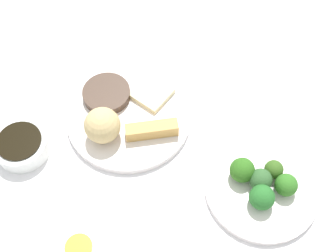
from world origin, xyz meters
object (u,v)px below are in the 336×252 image
object	(u,v)px
broccoli_plate	(261,188)
soy_sauce_bowl	(22,146)
main_plate	(129,116)
sauce_ramekin_hot_mustard	(80,249)

from	to	relation	value
broccoli_plate	soy_sauce_bowl	xyz separation A→B (m)	(-0.32, 0.37, 0.01)
broccoli_plate	soy_sauce_bowl	bearing A→B (deg)	130.77
main_plate	sauce_ramekin_hot_mustard	world-z (taller)	sauce_ramekin_hot_mustard
soy_sauce_bowl	sauce_ramekin_hot_mustard	xyz separation A→B (m)	(-0.02, -0.25, -0.01)
sauce_ramekin_hot_mustard	soy_sauce_bowl	bearing A→B (deg)	85.04
main_plate	broccoli_plate	world-z (taller)	main_plate
sauce_ramekin_hot_mustard	broccoli_plate	bearing A→B (deg)	-19.35
soy_sauce_bowl	sauce_ramekin_hot_mustard	distance (m)	0.25
broccoli_plate	soy_sauce_bowl	distance (m)	0.49
main_plate	soy_sauce_bowl	size ratio (longest dim) A/B	2.44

